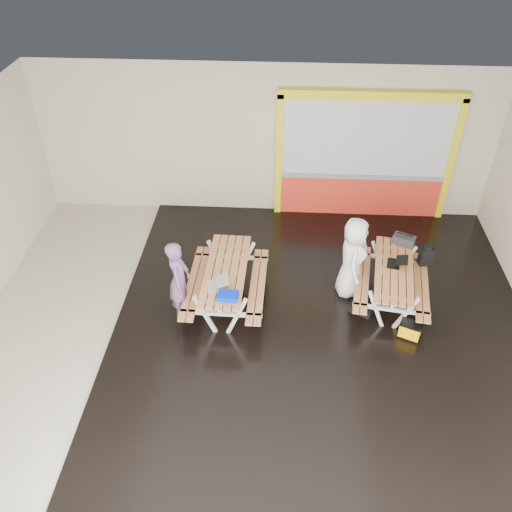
# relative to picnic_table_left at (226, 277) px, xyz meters

# --- Properties ---
(room) EXTENTS (10.02, 8.02, 3.52)m
(room) POSITION_rel_picnic_table_left_xyz_m (0.54, -0.69, 1.11)
(room) COLOR beige
(room) RESTS_ON ground
(deck) EXTENTS (7.50, 7.98, 0.05)m
(deck) POSITION_rel_picnic_table_left_xyz_m (1.79, -0.69, -0.62)
(deck) COLOR black
(deck) RESTS_ON room
(kiosk) EXTENTS (3.88, 0.16, 3.00)m
(kiosk) POSITION_rel_picnic_table_left_xyz_m (2.74, 3.24, 0.80)
(kiosk) COLOR #F13924
(kiosk) RESTS_ON room
(picnic_table_left) EXTENTS (1.48, 2.14, 0.84)m
(picnic_table_left) POSITION_rel_picnic_table_left_xyz_m (0.00, 0.00, 0.00)
(picnic_table_left) COLOR #CB844F
(picnic_table_left) RESTS_ON deck
(picnic_table_right) EXTENTS (1.60, 2.14, 0.79)m
(picnic_table_right) POSITION_rel_picnic_table_left_xyz_m (3.07, 0.25, -0.04)
(picnic_table_right) COLOR #CB844F
(picnic_table_right) RESTS_ON deck
(person_left) EXTENTS (0.39, 0.58, 1.56)m
(person_left) POSITION_rel_picnic_table_left_xyz_m (-0.79, -0.39, 0.23)
(person_left) COLOR #704E76
(person_left) RESTS_ON deck
(person_right) EXTENTS (0.59, 0.86, 1.68)m
(person_right) POSITION_rel_picnic_table_left_xyz_m (2.33, 0.48, 0.18)
(person_right) COLOR white
(person_right) RESTS_ON deck
(laptop_left) EXTENTS (0.43, 0.40, 0.16)m
(laptop_left) POSITION_rel_picnic_table_left_xyz_m (-0.10, -0.48, 0.25)
(laptop_left) COLOR silver
(laptop_left) RESTS_ON picnic_table_left
(laptop_right) EXTENTS (0.42, 0.38, 0.15)m
(laptop_right) POSITION_rel_picnic_table_left_xyz_m (3.13, 0.38, 0.19)
(laptop_right) COLOR black
(laptop_right) RESTS_ON picnic_table_right
(blue_pouch) EXTENTS (0.35, 0.26, 0.10)m
(blue_pouch) POSITION_rel_picnic_table_left_xyz_m (0.12, -0.78, 0.25)
(blue_pouch) COLOR #0024D7
(blue_pouch) RESTS_ON picnic_table_left
(toolbox) EXTENTS (0.46, 0.37, 0.24)m
(toolbox) POSITION_rel_picnic_table_left_xyz_m (3.36, 1.04, 0.24)
(toolbox) COLOR black
(toolbox) RESTS_ON picnic_table_right
(backpack) EXTENTS (0.28, 0.21, 0.44)m
(backpack) POSITION_rel_picnic_table_left_xyz_m (3.77, 0.79, 0.08)
(backpack) COLOR black
(backpack) RESTS_ON picnic_table_right
(dark_case) EXTENTS (0.51, 0.47, 0.15)m
(dark_case) POSITION_rel_picnic_table_left_xyz_m (2.53, -0.11, -0.52)
(dark_case) COLOR black
(dark_case) RESTS_ON deck
(fluke_bag) EXTENTS (0.44, 0.37, 0.32)m
(fluke_bag) POSITION_rel_picnic_table_left_xyz_m (3.30, -0.73, -0.44)
(fluke_bag) COLOR black
(fluke_bag) RESTS_ON deck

